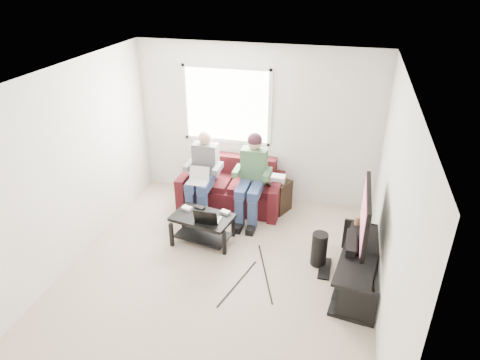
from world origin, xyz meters
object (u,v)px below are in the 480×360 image
subwoofer (319,249)px  end_table (278,195)px  sofa (232,189)px  tv (365,216)px  tv_stand (358,269)px  coffee_table (203,223)px

subwoofer → end_table: size_ratio=0.77×
sofa → end_table: bearing=1.5°
sofa → tv: bearing=-34.2°
tv → subwoofer: bearing=162.2°
end_table → tv: bearing=-47.6°
tv_stand → end_table: (-1.31, 1.53, 0.07)m
sofa → tv: 2.59m
sofa → tv: tv is taller
coffee_table → tv: bearing=-7.2°
sofa → end_table: size_ratio=2.67×
end_table → tv_stand: bearing=-49.5°
sofa → subwoofer: 2.00m
tv_stand → coffee_table: bearing=170.3°
subwoofer → end_table: 1.50m
coffee_table → subwoofer: subwoofer is taller
sofa → tv: (2.07, -1.41, 0.64)m
sofa → tv_stand: (2.08, -1.51, -0.08)m
sofa → subwoofer: size_ratio=3.48×
end_table → coffee_table: bearing=-127.9°
coffee_table → tv: tv is taller
tv → tv_stand: bearing=-88.5°
coffee_table → end_table: end_table is taller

